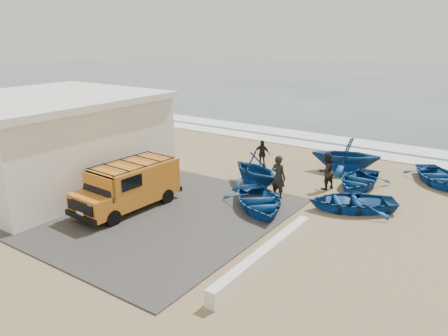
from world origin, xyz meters
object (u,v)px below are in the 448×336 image
Objects in this scene: boat_mid_left at (255,169)px; fisherman_middle at (326,171)px; van at (129,185)px; boat_near_right at (352,201)px; boat_far_left at (346,154)px; building at (49,140)px; boat_near_left at (259,201)px; parapet at (265,256)px; boat_far_right at (437,176)px; boat_mid_right at (359,180)px; fisherman_front at (278,177)px; fisherman_back at (262,154)px.

boat_mid_left is 1.79× the size of fisherman_middle.
van is 1.49× the size of boat_mid_left.
boat_near_right is at bearing 36.42° from van.
boat_far_left is at bearing -151.04° from fisherman_middle.
boat_far_left is 1.99× the size of fisherman_middle.
building is 2.67× the size of boat_far_left.
parapet is at bearing -100.83° from boat_near_left.
building is 18.95m from boat_far_right.
boat_mid_right is at bearing 89.39° from parapet.
boat_near_right is 3.26m from fisherman_front.
fisherman_middle is at bearing 30.65° from building.
fisherman_middle reaches higher than boat_near_right.
fisherman_front is (-3.15, -0.56, 0.62)m from boat_near_right.
fisherman_middle is at bearing -136.70° from boat_mid_right.
boat_mid_right is at bearing 161.41° from boat_near_right.
boat_near_left is 1.09× the size of boat_mid_right.
van reaches higher than boat_mid_right.
fisherman_front is (-2.38, 5.37, 0.72)m from parapet.
building is 6.12× the size of fisherman_back.
building is 10.86m from fisherman_back.
van is at bearing 173.37° from parapet.
boat_near_left is at bearing 122.94° from parapet.
fisherman_middle is (-4.20, -3.88, 0.52)m from boat_far_right.
boat_near_left is at bearing -116.31° from boat_mid_right.
van is 3.05× the size of fisherman_back.
parapet is 7.01m from van.
boat_far_left is (-1.31, 10.96, 0.65)m from parapet.
fisherman_middle is (11.38, 6.75, -1.28)m from building.
boat_far_left reaches higher than parapet.
fisherman_front is (-2.48, -3.53, 0.64)m from boat_mid_right.
building is 14.27m from boat_near_right.
boat_mid_left is (-4.07, 6.22, 0.56)m from parapet.
boat_mid_right is 2.22× the size of fisherman_back.
boat_near_left is 9.62m from boat_far_right.
building is 5.69m from van.
boat_near_left reaches higher than boat_near_right.
fisherman_back is at bearing -42.64° from fisherman_front.
building is 2.76× the size of boat_mid_right.
boat_mid_left reaches higher than fisherman_back.
boat_near_left is 7.32m from boat_far_left.
building is at bearing -179.28° from van.
boat_far_right is at bearing 79.75° from boat_far_left.
boat_far_right is 2.30× the size of fisherman_back.
boat_near_left is at bearing -27.73° from boat_far_left.
van is at bearing -2.01° from building.
building is 2.00× the size of van.
boat_mid_left is 2.05× the size of fisherman_back.
boat_far_left is (5.61, 10.15, -0.14)m from van.
building is at bearing 175.42° from parapet.
van is at bearing -14.45° from fisherman_middle.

